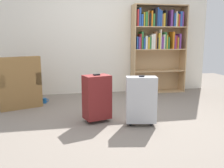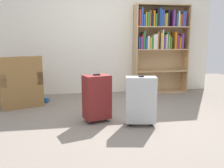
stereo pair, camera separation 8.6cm
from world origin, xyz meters
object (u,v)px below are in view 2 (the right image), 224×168
(bookshelf, at_px, (160,40))
(mug, at_px, (46,100))
(armchair, at_px, (20,88))
(suitcase_dark_red, at_px, (97,97))
(suitcase_silver, at_px, (141,100))

(bookshelf, xyz_separation_m, mug, (-2.42, -0.54, -1.12))
(bookshelf, relative_size, armchair, 2.10)
(armchair, height_order, suitcase_dark_red, armchair)
(mug, distance_m, suitcase_silver, 2.08)
(mug, bearing_deg, suitcase_dark_red, -55.60)
(bookshelf, xyz_separation_m, suitcase_dark_red, (-1.59, -1.75, -0.79))
(armchair, relative_size, suitcase_dark_red, 1.28)
(armchair, xyz_separation_m, suitcase_dark_red, (1.28, -1.14, 0.05))
(suitcase_silver, relative_size, suitcase_dark_red, 1.01)
(bookshelf, height_order, suitcase_dark_red, bookshelf)
(armchair, bearing_deg, bookshelf, 12.02)
(suitcase_silver, height_order, suitcase_dark_red, suitcase_silver)
(bookshelf, distance_m, suitcase_silver, 2.40)
(bookshelf, xyz_separation_m, armchair, (-2.87, -0.61, -0.85))
(bookshelf, distance_m, armchair, 3.05)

